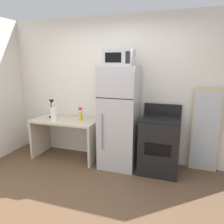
% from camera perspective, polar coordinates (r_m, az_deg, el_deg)
% --- Properties ---
extents(ground_plane, '(12.00, 12.00, 0.00)m').
position_cam_1_polar(ground_plane, '(2.92, -8.19, -24.77)').
color(ground_plane, brown).
extents(wall_back_white, '(5.00, 0.10, 2.60)m').
position_cam_1_polar(wall_back_white, '(3.93, 2.22, 5.95)').
color(wall_back_white, silver).
rests_on(wall_back_white, ground).
extents(desk, '(1.22, 0.60, 0.75)m').
position_cam_1_polar(desk, '(4.14, -12.23, -4.94)').
color(desk, beige).
rests_on(desk, ground).
extents(desk_lamp, '(0.14, 0.12, 0.35)m').
position_cam_1_polar(desk_lamp, '(4.23, -15.92, 1.71)').
color(desk_lamp, black).
rests_on(desk_lamp, desk).
extents(spray_bottle, '(0.06, 0.06, 0.25)m').
position_cam_1_polar(spray_bottle, '(3.91, -8.42, -0.94)').
color(spray_bottle, yellow).
rests_on(spray_bottle, desk).
extents(paper_towel_roll, '(0.11, 0.11, 0.24)m').
position_cam_1_polar(paper_towel_roll, '(4.01, -15.37, -0.62)').
color(paper_towel_roll, white).
rests_on(paper_towel_roll, desk).
extents(refrigerator, '(0.62, 0.63, 1.74)m').
position_cam_1_polar(refrigerator, '(3.63, 1.95, -1.57)').
color(refrigerator, '#B7B7BC').
rests_on(refrigerator, ground).
extents(microwave, '(0.46, 0.35, 0.26)m').
position_cam_1_polar(microwave, '(3.50, 1.98, 14.36)').
color(microwave, '#B7B7BC').
rests_on(microwave, refrigerator).
extents(oven_range, '(0.63, 0.61, 1.10)m').
position_cam_1_polar(oven_range, '(3.64, 12.63, -8.51)').
color(oven_range, black).
rests_on(oven_range, ground).
extents(leaning_mirror, '(0.44, 0.03, 1.40)m').
position_cam_1_polar(leaning_mirror, '(3.82, 23.78, -4.59)').
color(leaning_mirror, '#C6B793').
rests_on(leaning_mirror, ground).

